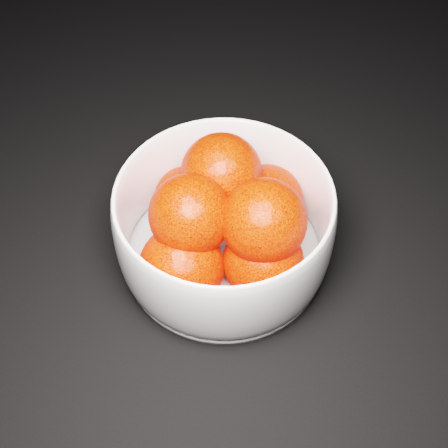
# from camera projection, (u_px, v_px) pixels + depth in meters

# --- Properties ---
(bowl) EXTENTS (0.20, 0.20, 0.10)m
(bowl) POSITION_uv_depth(u_px,v_px,m) (224.00, 227.00, 0.58)
(bowl) COLOR white
(bowl) RESTS_ON ground
(orange_pile) EXTENTS (0.15, 0.17, 0.12)m
(orange_pile) POSITION_uv_depth(u_px,v_px,m) (226.00, 221.00, 0.56)
(orange_pile) COLOR #F81D05
(orange_pile) RESTS_ON bowl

